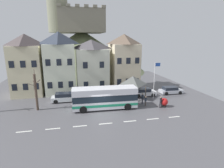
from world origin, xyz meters
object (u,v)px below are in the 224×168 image
Objects in this scene: parked_car_00 at (171,90)px; pedestrian_02 at (130,97)px; townhouse_03 at (124,62)px; hilltop_castle at (82,49)px; pedestrian_00 at (161,101)px; harbour_buoy at (164,102)px; pedestrian_01 at (146,100)px; flagpole at (155,78)px; townhouse_00 at (27,65)px; public_bench at (125,93)px; pedestrian_03 at (143,98)px; townhouse_02 at (92,66)px; bare_tree_01 at (36,92)px; transit_bus at (105,98)px; townhouse_01 at (60,63)px; bus_shelter at (133,80)px; parked_car_02 at (65,97)px; parked_car_01 at (144,92)px.

pedestrian_02 is at bearing -161.21° from parked_car_00.
hilltop_castle reaches higher than townhouse_03.
pedestrian_00 reaches higher than harbour_buoy.
flagpole is (2.75, 2.99, 2.70)m from pedestrian_01.
townhouse_03 is 7.95× the size of harbour_buoy.
townhouse_00 is 6.24× the size of pedestrian_00.
harbour_buoy is at bearing -58.50° from public_bench.
parked_car_00 is 0.68× the size of flagpole.
pedestrian_03 is (-0.06, 1.07, 0.03)m from pedestrian_01.
bare_tree_01 is at bearing -134.96° from townhouse_02.
townhouse_03 is 12.23m from transit_bus.
townhouse_02 is 15.43m from parked_car_00.
hilltop_castle is 34.24m from pedestrian_03.
hilltop_castle is at bearing 94.09° from transit_bus.
public_bench is 0.26× the size of flagpole.
townhouse_01 reaches higher than flagpole.
pedestrian_00 is at bearing -162.74° from harbour_buoy.
bus_shelter is 2.24× the size of pedestrian_00.
pedestrian_03 is at bearing -26.67° from townhouse_00.
townhouse_01 is 20.81m from parked_car_00.
bus_shelter reaches higher than parked_car_00.
parked_car_02 is 12.35m from pedestrian_03.
bus_shelter is 14.96m from bare_tree_01.
townhouse_00 is 2.61× the size of parked_car_01.
parked_car_02 is (-18.88, -0.34, 0.05)m from parked_car_00.
harbour_buoy is (3.01, -11.39, -4.62)m from townhouse_03.
pedestrian_00 is 0.73m from harbour_buoy.
bare_tree_01 is (-15.44, 0.66, 1.76)m from pedestrian_03.
flagpole is at bearing 47.43° from pedestrian_01.
hilltop_castle is at bearing 91.34° from townhouse_02.
pedestrian_02 is 1.02× the size of public_bench.
townhouse_01 is 1.82× the size of flagpole.
bare_tree_01 reaches higher than pedestrian_03.
harbour_buoy is at bearing -50.77° from townhouse_02.
pedestrian_03 reaches higher than parked_car_00.
public_bench is at bearing 108.12° from pedestrian_03.
bus_shelter is 6.34m from harbour_buoy.
townhouse_01 is at bearing 141.40° from pedestrian_01.
townhouse_03 reaches higher than bare_tree_01.
townhouse_01 reaches higher than pedestrian_02.
parked_car_02 is (-13.55, -0.10, 0.02)m from parked_car_01.
transit_bus is 1.61× the size of bare_tree_01.
bus_shelter is 11.44m from parked_car_02.
flagpole is at bearing -5.20° from parked_car_02.
bus_shelter is 0.94× the size of parked_car_01.
parked_car_00 is at bearing 53.12° from harbour_buoy.
parked_car_00 is at bearing 21.93° from transit_bus.
parked_car_00 is (25.20, -5.16, -4.69)m from townhouse_00.
parked_car_02 is at bearing -177.01° from parked_car_01.
parked_car_00 is (14.36, -28.98, -6.25)m from hilltop_castle.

